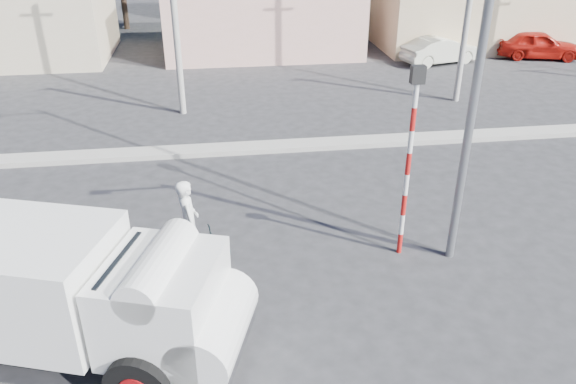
{
  "coord_description": "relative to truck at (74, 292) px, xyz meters",
  "views": [
    {
      "loc": [
        -0.85,
        -8.95,
        7.2
      ],
      "look_at": [
        0.73,
        2.37,
        1.3
      ],
      "focal_mm": 35.0,
      "sensor_mm": 36.0,
      "label": 1
    }
  ],
  "objects": [
    {
      "name": "ground_plane",
      "position": [
        3.39,
        0.87,
        -1.34
      ],
      "size": [
        120.0,
        120.0,
        0.0
      ],
      "primitive_type": "plane",
      "color": "#2A2A2D",
      "rests_on": "ground"
    },
    {
      "name": "median",
      "position": [
        3.39,
        8.87,
        -1.26
      ],
      "size": [
        40.0,
        0.8,
        0.16
      ],
      "primitive_type": "cube",
      "color": "#99968E",
      "rests_on": "ground"
    },
    {
      "name": "truck",
      "position": [
        0.0,
        0.0,
        0.0
      ],
      "size": [
        6.19,
        3.81,
        2.41
      ],
      "rotation": [
        0.0,
        0.0,
        -0.32
      ],
      "color": "black",
      "rests_on": "ground"
    },
    {
      "name": "bicycle",
      "position": [
        1.86,
        2.33,
        -0.88
      ],
      "size": [
        1.83,
        0.95,
        0.92
      ],
      "primitive_type": "imported",
      "rotation": [
        0.0,
        0.0,
        1.77
      ],
      "color": "black",
      "rests_on": "ground"
    },
    {
      "name": "cyclist",
      "position": [
        1.86,
        2.33,
        -0.4
      ],
      "size": [
        0.58,
        0.76,
        1.87
      ],
      "primitive_type": "imported",
      "rotation": [
        0.0,
        0.0,
        1.77
      ],
      "color": "white",
      "rests_on": "ground"
    },
    {
      "name": "car_cream",
      "position": [
        13.97,
        18.73,
        -0.68
      ],
      "size": [
        4.2,
        2.37,
        1.31
      ],
      "primitive_type": "imported",
      "rotation": [
        0.0,
        0.0,
        1.83
      ],
      "color": "beige",
      "rests_on": "ground"
    },
    {
      "name": "car_red",
      "position": [
        19.36,
        19.0,
        -0.63
      ],
      "size": [
        4.42,
        2.71,
        1.41
      ],
      "primitive_type": "imported",
      "rotation": [
        0.0,
        0.0,
        1.3
      ],
      "color": "#AB140C",
      "rests_on": "ground"
    },
    {
      "name": "traffic_pole",
      "position": [
        6.59,
        2.37,
        1.26
      ],
      "size": [
        0.28,
        0.18,
        4.36
      ],
      "color": "red",
      "rests_on": "ground"
    },
    {
      "name": "streetlight",
      "position": [
        7.52,
        2.07,
        3.63
      ],
      "size": [
        2.34,
        0.22,
        9.0
      ],
      "color": "slate",
      "rests_on": "ground"
    },
    {
      "name": "building_row",
      "position": [
        4.49,
        22.87,
        0.8
      ],
      "size": [
        37.8,
        7.3,
        4.44
      ],
      "color": "beige",
      "rests_on": "ground"
    },
    {
      "name": "utility_poles",
      "position": [
        6.64,
        12.87,
        2.73
      ],
      "size": [
        35.4,
        0.24,
        8.0
      ],
      "color": "#99968E",
      "rests_on": "ground"
    }
  ]
}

